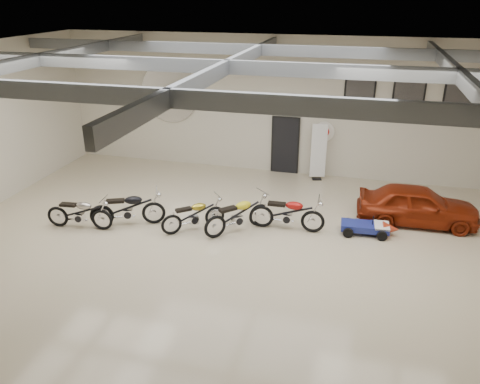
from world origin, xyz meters
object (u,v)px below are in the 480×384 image
(banner_stand, at_px, (318,153))
(motorcycle_red, at_px, (287,212))
(go_kart, at_px, (370,225))
(motorcycle_yellow, at_px, (238,214))
(motorcycle_silver, at_px, (79,212))
(motorcycle_gold, at_px, (193,215))
(motorcycle_black, at_px, (127,208))
(vintage_car, at_px, (418,205))

(banner_stand, relative_size, motorcycle_red, 0.96)
(motorcycle_red, relative_size, go_kart, 1.29)
(motorcycle_yellow, bearing_deg, motorcycle_silver, 146.38)
(motorcycle_gold, xyz_separation_m, motorcycle_red, (2.60, 0.70, 0.06))
(motorcycle_black, height_order, motorcycle_gold, motorcycle_black)
(motorcycle_black, bearing_deg, banner_stand, 23.04)
(motorcycle_gold, xyz_separation_m, vintage_car, (6.23, 2.09, 0.10))
(banner_stand, xyz_separation_m, motorcycle_yellow, (-1.77, -4.61, -0.47))
(motorcycle_red, bearing_deg, vintage_car, 19.45)
(vintage_car, bearing_deg, motorcycle_red, 108.86)
(banner_stand, bearing_deg, motorcycle_red, -110.18)
(motorcycle_silver, height_order, motorcycle_red, motorcycle_red)
(motorcycle_black, distance_m, vintage_car, 8.51)
(vintage_car, bearing_deg, go_kart, 127.41)
(go_kart, distance_m, vintage_car, 1.73)
(motorcycle_silver, distance_m, vintage_car, 9.87)
(banner_stand, height_order, motorcycle_black, banner_stand)
(motorcycle_yellow, height_order, vintage_car, vintage_car)
(motorcycle_silver, relative_size, vintage_car, 0.57)
(motorcycle_black, height_order, motorcycle_yellow, motorcycle_black)
(motorcycle_yellow, distance_m, go_kart, 3.76)
(motorcycle_silver, xyz_separation_m, vintage_car, (9.46, 2.83, 0.08))
(motorcycle_silver, bearing_deg, banner_stand, 35.87)
(motorcycle_red, bearing_deg, motorcycle_black, -170.44)
(motorcycle_silver, bearing_deg, motorcycle_black, 16.81)
(motorcycle_black, bearing_deg, go_kart, -12.31)
(motorcycle_yellow, distance_m, motorcycle_red, 1.43)
(banner_stand, distance_m, motorcycle_yellow, 4.96)
(vintage_car, bearing_deg, motorcycle_silver, 104.44)
(banner_stand, relative_size, motorcycle_black, 0.95)
(motorcycle_black, bearing_deg, motorcycle_silver, -179.64)
(go_kart, bearing_deg, motorcycle_silver, -171.19)
(vintage_car, bearing_deg, motorcycle_yellow, 108.34)
(go_kart, xyz_separation_m, vintage_car, (1.31, 1.09, 0.29))
(motorcycle_black, distance_m, motorcycle_gold, 1.97)
(banner_stand, xyz_separation_m, motorcycle_black, (-4.98, -5.04, -0.45))
(go_kart, bearing_deg, motorcycle_black, -173.26)
(motorcycle_black, xyz_separation_m, go_kart, (6.88, 1.21, -0.26))
(motorcycle_silver, relative_size, go_kart, 1.20)
(motorcycle_black, relative_size, motorcycle_red, 1.02)
(motorcycle_black, relative_size, motorcycle_yellow, 1.02)
(banner_stand, height_order, vintage_car, banner_stand)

